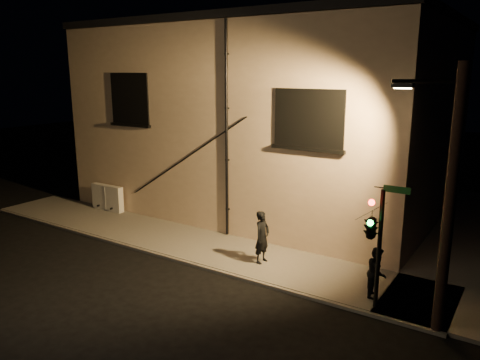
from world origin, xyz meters
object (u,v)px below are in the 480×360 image
Objects in this scene: utility_cabinet at (108,198)px; pedestrian_a at (262,237)px; traffic_signal at (372,226)px; pedestrian_b at (377,272)px; streetlamp_pole at (446,195)px.

pedestrian_a is at bearing -8.53° from utility_cabinet.
traffic_signal is (4.06, -1.09, 1.47)m from pedestrian_a.
pedestrian_a is 1.21× the size of pedestrian_b.
traffic_signal reaches higher than utility_cabinet.
pedestrian_a is at bearing 77.35° from pedestrian_b.
utility_cabinet is at bearing 169.49° from traffic_signal.
pedestrian_a is at bearing 168.84° from streetlamp_pole.
utility_cabinet is 0.52× the size of traffic_signal.
utility_cabinet is 0.27× the size of streetlamp_pole.
traffic_signal reaches higher than pedestrian_b.
traffic_signal is at bearing -10.51° from utility_cabinet.
pedestrian_b is at bearing -7.42° from utility_cabinet.
pedestrian_a is at bearing 165.05° from traffic_signal.
streetlamp_pole is at bearing -9.55° from utility_cabinet.
pedestrian_b is (4.08, -0.35, -0.16)m from pedestrian_a.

